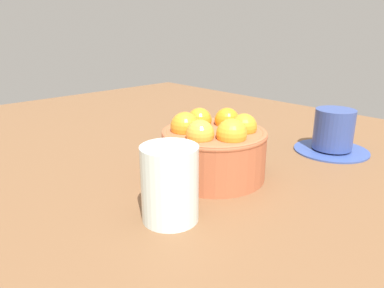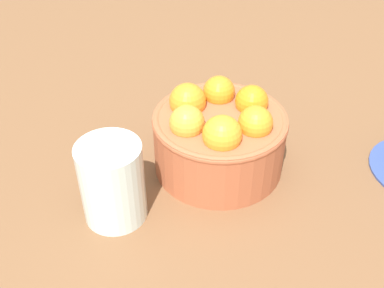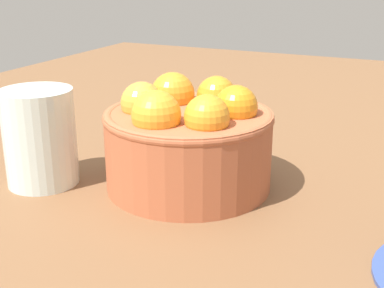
% 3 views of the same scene
% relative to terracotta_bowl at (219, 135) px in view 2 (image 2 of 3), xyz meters
% --- Properties ---
extents(ground_plane, '(1.56, 1.12, 0.04)m').
position_rel_terracotta_bowl_xyz_m(ground_plane, '(0.00, -0.00, -0.07)').
color(ground_plane, brown).
extents(terracotta_bowl, '(0.16, 0.16, 0.10)m').
position_rel_terracotta_bowl_xyz_m(terracotta_bowl, '(0.00, 0.00, 0.00)').
color(terracotta_bowl, '#AD5938').
rests_on(terracotta_bowl, ground_plane).
extents(water_glass, '(0.07, 0.07, 0.09)m').
position_rel_terracotta_bowl_xyz_m(water_glass, '(-0.05, 0.13, -0.00)').
color(water_glass, silver).
rests_on(water_glass, ground_plane).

